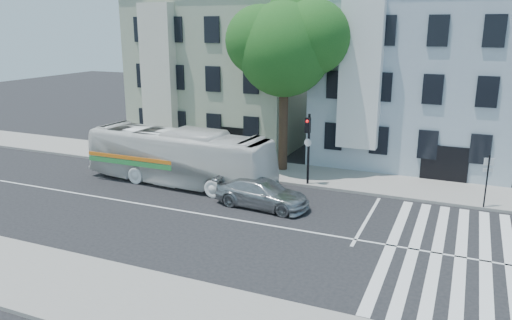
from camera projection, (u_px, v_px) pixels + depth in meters
The scene contains 11 objects.
ground at pixel (221, 217), 23.86m from camera, with size 120.00×120.00×0.00m, color black.
sidewalk_far at pixel (280, 172), 30.93m from camera, with size 80.00×4.00×0.15m, color gray.
sidewalk_near at pixel (111, 296), 16.75m from camera, with size 80.00×4.00×0.15m, color gray.
building_left at pixel (228, 71), 38.39m from camera, with size 12.00×10.00×11.00m, color #969F86.
building_right at pixel (417, 78), 33.03m from camera, with size 12.00×10.00×11.00m, color #A0AEBE.
street_tree at pixel (287, 44), 29.52m from camera, with size 7.30×5.90×11.10m.
bus at pixel (179, 157), 28.56m from camera, with size 11.52×2.69×3.21m, color white.
sedan at pixel (262, 193), 25.10m from camera, with size 4.90×1.99×1.42m, color #A5A8AB.
hedge at pixel (187, 160), 32.02m from camera, with size 8.50×0.84×0.70m, color #275D1E, non-canonical shape.
traffic_signal at pixel (308, 140), 27.70m from camera, with size 0.44×0.53×4.17m.
far_sign_pole at pixel (487, 174), 24.39m from camera, with size 0.47×0.23×2.68m.
Camera 1 is at (10.41, -19.80, 8.89)m, focal length 35.00 mm.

